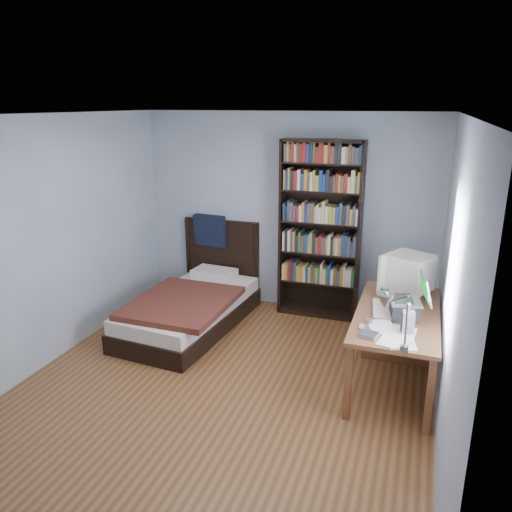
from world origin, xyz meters
The scene contains 14 objects.
room centered at (0.03, 0.00, 1.25)m, with size 4.20×4.24×2.50m.
desk centered at (1.51, 0.99, 0.42)m, with size 0.75×1.57×0.73m.
crt_monitor centered at (1.55, 0.97, 0.99)m, with size 0.54×0.49×0.45m.
laptop centered at (1.58, 0.46, 0.85)m, with size 0.40×0.39×0.42m.
desk_lamp centered at (1.48, -0.58, 1.24)m, with size 0.24×0.54×0.64m.
keyboard centered at (1.36, 0.56, 0.74)m, with size 0.16×0.42×0.03m, color beige.
speaker centered at (1.61, 0.13, 0.83)m, with size 0.10×0.10×0.20m, color gray.
soda_can centered at (1.36, 0.82, 0.79)m, with size 0.07×0.07×0.13m, color #073308.
mouse centered at (1.49, 0.83, 0.75)m, with size 0.06×0.11×0.04m, color silver.
phone_silver centered at (1.28, 0.24, 0.74)m, with size 0.05×0.11×0.02m, color #B5B6BA.
phone_grey centered at (1.23, 0.10, 0.74)m, with size 0.04×0.09×0.02m, color gray.
external_drive centered at (1.31, -0.04, 0.74)m, with size 0.13×0.13×0.03m, color gray.
bookshelf centered at (0.47, 1.94, 1.10)m, with size 0.98×0.30×2.19m.
bed centered at (-0.89, 1.13, 0.26)m, with size 1.15×2.11×1.16m.
Camera 1 is at (1.64, -3.91, 2.60)m, focal length 35.00 mm.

